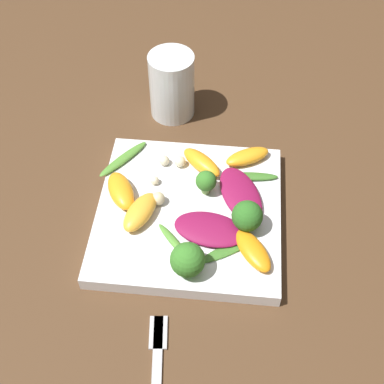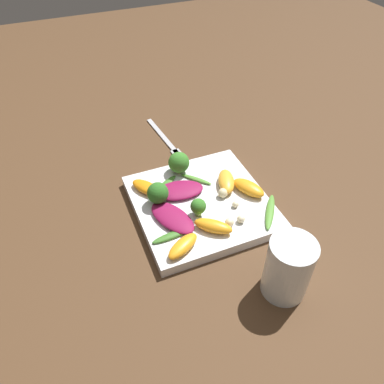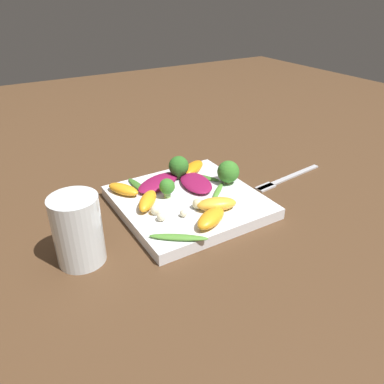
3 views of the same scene
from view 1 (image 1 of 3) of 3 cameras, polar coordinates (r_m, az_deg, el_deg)
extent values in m
plane|color=#4C331E|center=(0.73, -0.34, -2.79)|extent=(2.40, 2.40, 0.00)
cube|color=white|center=(0.72, -0.34, -2.31)|extent=(0.25, 0.25, 0.02)
cylinder|color=white|center=(0.84, -2.17, 11.29)|extent=(0.07, 0.07, 0.11)
cube|color=#B2B2B7|center=(0.64, -3.62, -14.67)|extent=(0.03, 0.04, 0.01)
ellipsoid|color=maroon|center=(0.73, 5.21, -0.23)|extent=(0.08, 0.11, 0.01)
ellipsoid|color=maroon|center=(0.69, 1.89, -3.99)|extent=(0.10, 0.07, 0.01)
ellipsoid|color=orange|center=(0.67, 6.52, -6.21)|extent=(0.06, 0.07, 0.02)
ellipsoid|color=#FCAD33|center=(0.70, -5.56, -2.14)|extent=(0.05, 0.08, 0.02)
ellipsoid|color=orange|center=(0.73, -7.59, 0.13)|extent=(0.06, 0.07, 0.02)
ellipsoid|color=orange|center=(0.76, 1.03, 3.17)|extent=(0.07, 0.06, 0.02)
ellipsoid|color=orange|center=(0.77, 5.93, 3.77)|extent=(0.07, 0.05, 0.02)
cylinder|color=#84AD5B|center=(0.69, 5.79, -3.47)|extent=(0.01, 0.01, 0.01)
sphere|color=#2D6B23|center=(0.68, 5.91, -2.56)|extent=(0.04, 0.04, 0.04)
cylinder|color=#84AD5B|center=(0.73, 1.49, 0.42)|extent=(0.01, 0.01, 0.01)
sphere|color=#387A28|center=(0.72, 1.51, 1.19)|extent=(0.03, 0.03, 0.03)
cylinder|color=#84AD5B|center=(0.66, -0.46, -8.08)|extent=(0.01, 0.01, 0.01)
sphere|color=#387A28|center=(0.64, -0.47, -7.24)|extent=(0.04, 0.04, 0.04)
ellipsoid|color=#3D7528|center=(0.68, 3.90, -6.16)|extent=(0.08, 0.06, 0.00)
ellipsoid|color=#518E33|center=(0.78, -7.34, 3.53)|extent=(0.07, 0.08, 0.01)
ellipsoid|color=#518E33|center=(0.68, -1.96, -5.29)|extent=(0.05, 0.06, 0.01)
ellipsoid|color=#3D7528|center=(0.75, 6.15, 1.66)|extent=(0.08, 0.02, 0.01)
sphere|color=beige|center=(0.72, -3.64, -0.70)|extent=(0.02, 0.02, 0.02)
sphere|color=beige|center=(0.76, -1.31, 3.26)|extent=(0.02, 0.02, 0.02)
sphere|color=beige|center=(0.76, -2.99, 3.37)|extent=(0.01, 0.01, 0.01)
sphere|color=beige|center=(0.74, -4.02, 1.24)|extent=(0.01, 0.01, 0.01)
camera|label=2|loc=(0.91, 22.21, 43.75)|focal=35.00mm
camera|label=3|loc=(0.95, -35.47, 29.26)|focal=35.00mm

